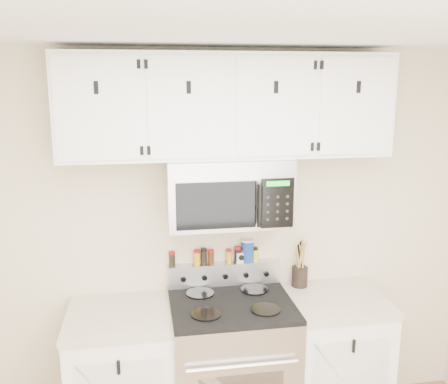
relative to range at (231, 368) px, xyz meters
name	(u,v)px	position (x,y,z in m)	size (l,w,h in m)	color
back_wall	(223,240)	(0.00, 0.32, 0.76)	(3.50, 0.01, 2.50)	beige
ceiling	(325,9)	(0.00, -1.43, 2.01)	(3.50, 3.50, 0.01)	white
range	(231,368)	(0.00, 0.00, 0.00)	(0.76, 0.65, 1.10)	#B7B7BA
base_cabinet_left	(123,380)	(-0.69, 0.02, -0.03)	(0.64, 0.62, 0.92)	white
base_cabinet_right	(332,360)	(0.69, 0.02, -0.03)	(0.64, 0.62, 0.92)	white
microwave	(228,191)	(0.00, 0.13, 1.14)	(0.76, 0.44, 0.42)	#9E9EA3
upper_cabinets	(228,106)	(0.00, 0.15, 1.66)	(2.00, 0.35, 0.62)	white
utensil_crock	(300,275)	(0.52, 0.23, 0.51)	(0.11, 0.11, 0.32)	black
kitchen_timer	(241,257)	(0.11, 0.28, 0.65)	(0.06, 0.05, 0.07)	silver
salt_canister	(247,251)	(0.16, 0.28, 0.69)	(0.09, 0.09, 0.16)	navy
spice_jar_0	(172,259)	(-0.35, 0.28, 0.66)	(0.04, 0.04, 0.10)	black
spice_jar_1	(197,257)	(-0.18, 0.28, 0.67)	(0.04, 0.04, 0.10)	gold
spice_jar_2	(204,256)	(-0.14, 0.28, 0.67)	(0.04, 0.04, 0.11)	black
spice_jar_3	(211,257)	(-0.09, 0.28, 0.66)	(0.04, 0.04, 0.10)	#452310
spice_jar_4	(229,256)	(0.03, 0.28, 0.66)	(0.04, 0.04, 0.09)	gold
spice_jar_5	(238,254)	(0.09, 0.28, 0.67)	(0.05, 0.05, 0.11)	black
spice_jar_6	(242,254)	(0.12, 0.28, 0.67)	(0.04, 0.04, 0.11)	#3B1E0E
spice_jar_7	(255,254)	(0.21, 0.28, 0.66)	(0.04, 0.04, 0.10)	yellow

